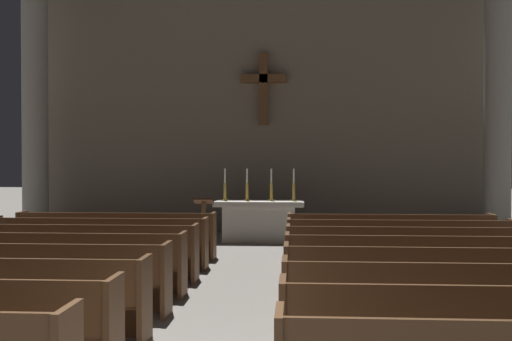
{
  "coord_description": "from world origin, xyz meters",
  "views": [
    {
      "loc": [
        0.88,
        -4.36,
        2.01
      ],
      "look_at": [
        0.0,
        9.48,
        1.78
      ],
      "focal_mm": 43.03,
      "sensor_mm": 36.0,
      "label": 1
    }
  ],
  "objects_px": {
    "pew_right_row_4": "(446,283)",
    "column_right_fourth": "(498,109)",
    "candlestick_inner_left": "(247,190)",
    "column_left_fourth": "(35,111)",
    "pew_right_row_2": "(510,335)",
    "pew_right_row_5": "(427,267)",
    "pew_left_row_8": "(117,235)",
    "pew_left_row_5": "(50,263)",
    "candlestick_outer_left": "(225,190)",
    "pew_left_row_6": "(77,252)",
    "candlestick_inner_right": "(271,190)",
    "pew_left_row_7": "(99,243)",
    "pew_right_row_7": "(399,245)",
    "candlestick_outer_right": "(294,190)",
    "lectern": "(204,224)",
    "pew_left_row_4": "(15,278)",
    "pew_right_row_3": "(473,305)",
    "pew_right_row_6": "(411,255)",
    "pew_right_row_8": "(390,237)",
    "altar": "(259,220)"
  },
  "relations": [
    {
      "from": "pew_left_row_5",
      "to": "pew_left_row_6",
      "type": "xyz_separation_m",
      "value": [
        0.0,
        1.14,
        0.0
      ]
    },
    {
      "from": "pew_left_row_8",
      "to": "candlestick_inner_left",
      "type": "height_order",
      "value": "candlestick_inner_left"
    },
    {
      "from": "pew_right_row_2",
      "to": "candlestick_outer_right",
      "type": "xyz_separation_m",
      "value": [
        -1.91,
        9.6,
        0.79
      ]
    },
    {
      "from": "column_left_fourth",
      "to": "lectern",
      "type": "bearing_deg",
      "value": -22.01
    },
    {
      "from": "pew_left_row_5",
      "to": "candlestick_outer_left",
      "type": "distance_m",
      "value": 6.51
    },
    {
      "from": "candlestick_inner_left",
      "to": "column_left_fourth",
      "type": "bearing_deg",
      "value": 172.67
    },
    {
      "from": "pew_right_row_3",
      "to": "pew_right_row_8",
      "type": "relative_size",
      "value": 1.0
    },
    {
      "from": "pew_left_row_4",
      "to": "altar",
      "type": "relative_size",
      "value": 1.84
    },
    {
      "from": "candlestick_inner_left",
      "to": "candlestick_inner_right",
      "type": "relative_size",
      "value": 1.0
    },
    {
      "from": "pew_right_row_2",
      "to": "candlestick_inner_right",
      "type": "distance_m",
      "value": 9.94
    },
    {
      "from": "pew_left_row_5",
      "to": "candlestick_inner_left",
      "type": "relative_size",
      "value": 5.09
    },
    {
      "from": "pew_right_row_2",
      "to": "lectern",
      "type": "distance_m",
      "value": 9.29
    },
    {
      "from": "pew_right_row_2",
      "to": "column_right_fourth",
      "type": "relative_size",
      "value": 0.6
    },
    {
      "from": "pew_left_row_8",
      "to": "pew_right_row_7",
      "type": "bearing_deg",
      "value": -11.66
    },
    {
      "from": "pew_right_row_2",
      "to": "candlestick_outer_left",
      "type": "relative_size",
      "value": 5.09
    },
    {
      "from": "pew_right_row_6",
      "to": "pew_left_row_7",
      "type": "bearing_deg",
      "value": 168.34
    },
    {
      "from": "candlestick_outer_right",
      "to": "lectern",
      "type": "relative_size",
      "value": 0.69
    },
    {
      "from": "pew_right_row_2",
      "to": "altar",
      "type": "relative_size",
      "value": 1.84
    },
    {
      "from": "pew_left_row_6",
      "to": "column_right_fourth",
      "type": "distance_m",
      "value": 10.84
    },
    {
      "from": "pew_left_row_4",
      "to": "pew_left_row_8",
      "type": "relative_size",
      "value": 1.0
    },
    {
      "from": "pew_right_row_2",
      "to": "column_left_fourth",
      "type": "relative_size",
      "value": 0.6
    },
    {
      "from": "pew_right_row_4",
      "to": "candlestick_outer_right",
      "type": "relative_size",
      "value": 5.09
    },
    {
      "from": "pew_left_row_8",
      "to": "pew_left_row_4",
      "type": "bearing_deg",
      "value": -90.0
    },
    {
      "from": "pew_right_row_2",
      "to": "pew_right_row_5",
      "type": "height_order",
      "value": "same"
    },
    {
      "from": "pew_left_row_4",
      "to": "pew_right_row_8",
      "type": "bearing_deg",
      "value": 39.54
    },
    {
      "from": "pew_left_row_8",
      "to": "candlestick_outer_left",
      "type": "bearing_deg",
      "value": 55.16
    },
    {
      "from": "pew_left_row_5",
      "to": "pew_right_row_4",
      "type": "height_order",
      "value": "same"
    },
    {
      "from": "candlestick_inner_left",
      "to": "pew_right_row_6",
      "type": "bearing_deg",
      "value": -58.66
    },
    {
      "from": "pew_left_row_8",
      "to": "candlestick_outer_right",
      "type": "bearing_deg",
      "value": 37.27
    },
    {
      "from": "pew_right_row_4",
      "to": "column_right_fourth",
      "type": "height_order",
      "value": "column_right_fourth"
    },
    {
      "from": "pew_left_row_7",
      "to": "pew_right_row_2",
      "type": "distance_m",
      "value": 7.95
    },
    {
      "from": "pew_left_row_7",
      "to": "altar",
      "type": "distance_m",
      "value": 4.77
    },
    {
      "from": "pew_right_row_2",
      "to": "pew_right_row_6",
      "type": "xyz_separation_m",
      "value": [
        0.0,
        4.56,
        0.0
      ]
    },
    {
      "from": "pew_right_row_3",
      "to": "pew_left_row_5",
      "type": "bearing_deg",
      "value": 157.57
    },
    {
      "from": "pew_left_row_8",
      "to": "altar",
      "type": "height_order",
      "value": "altar"
    },
    {
      "from": "pew_left_row_7",
      "to": "candlestick_outer_left",
      "type": "distance_m",
      "value": 4.41
    },
    {
      "from": "pew_right_row_4",
      "to": "candlestick_outer_left",
      "type": "xyz_separation_m",
      "value": [
        -3.61,
        7.32,
        0.79
      ]
    },
    {
      "from": "pew_right_row_3",
      "to": "pew_right_row_6",
      "type": "distance_m",
      "value": 3.42
    },
    {
      "from": "pew_left_row_7",
      "to": "pew_right_row_3",
      "type": "relative_size",
      "value": 1.0
    },
    {
      "from": "pew_left_row_6",
      "to": "candlestick_inner_right",
      "type": "xyz_separation_m",
      "value": [
        3.06,
        5.03,
        0.79
      ]
    },
    {
      "from": "candlestick_outer_left",
      "to": "pew_left_row_5",
      "type": "bearing_deg",
      "value": -107.23
    },
    {
      "from": "pew_right_row_2",
      "to": "candlestick_outer_right",
      "type": "height_order",
      "value": "candlestick_outer_right"
    },
    {
      "from": "pew_right_row_8",
      "to": "candlestick_inner_left",
      "type": "bearing_deg",
      "value": 138.09
    },
    {
      "from": "pew_right_row_6",
      "to": "pew_left_row_5",
      "type": "bearing_deg",
      "value": -168.34
    },
    {
      "from": "pew_right_row_3",
      "to": "candlestick_outer_left",
      "type": "xyz_separation_m",
      "value": [
        -3.61,
        8.46,
        0.79
      ]
    },
    {
      "from": "column_right_fourth",
      "to": "pew_right_row_8",
      "type": "bearing_deg",
      "value": -132.67
    },
    {
      "from": "candlestick_outer_right",
      "to": "pew_right_row_4",
      "type": "bearing_deg",
      "value": -75.33
    },
    {
      "from": "pew_left_row_8",
      "to": "column_left_fourth",
      "type": "xyz_separation_m",
      "value": [
        -3.21,
        3.48,
        2.82
      ]
    },
    {
      "from": "pew_right_row_6",
      "to": "candlestick_outer_right",
      "type": "height_order",
      "value": "candlestick_outer_right"
    },
    {
      "from": "pew_right_row_6",
      "to": "candlestick_outer_left",
      "type": "distance_m",
      "value": 6.25
    }
  ]
}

